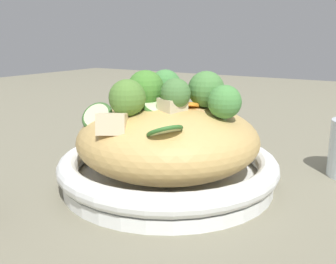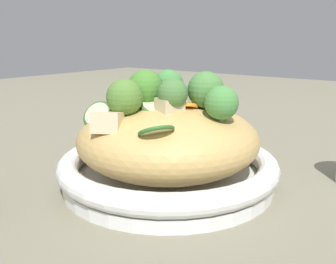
{
  "view_description": "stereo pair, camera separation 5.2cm",
  "coord_description": "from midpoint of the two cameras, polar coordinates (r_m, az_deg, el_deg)",
  "views": [
    {
      "loc": [
        0.43,
        0.27,
        0.21
      ],
      "look_at": [
        0.0,
        0.0,
        0.08
      ],
      "focal_mm": 40.54,
      "sensor_mm": 36.0,
      "label": 1
    },
    {
      "loc": [
        0.4,
        0.31,
        0.21
      ],
      "look_at": [
        0.0,
        0.0,
        0.08
      ],
      "focal_mm": 40.54,
      "sensor_mm": 36.0,
      "label": 2
    }
  ],
  "objects": [
    {
      "name": "broccoli_florets",
      "position": [
        0.5,
        3.45,
        5.87
      ],
      "size": [
        0.15,
        0.17,
        0.07
      ],
      "color": "#A4B674",
      "rests_on": "serving_bowl"
    },
    {
      "name": "serving_bowl",
      "position": [
        0.54,
        2.79,
        -5.57
      ],
      "size": [
        0.31,
        0.31,
        0.05
      ],
      "color": "white",
      "rests_on": "ground_plane"
    },
    {
      "name": "zucchini_slices",
      "position": [
        0.48,
        -2.15,
        2.59
      ],
      "size": [
        0.12,
        0.17,
        0.05
      ],
      "color": "beige",
      "rests_on": "serving_bowl"
    },
    {
      "name": "ground_plane",
      "position": [
        0.55,
        2.76,
        -7.86
      ],
      "size": [
        3.0,
        3.0,
        0.0
      ],
      "primitive_type": "plane",
      "color": "#75715C"
    },
    {
      "name": "noodle_heap",
      "position": [
        0.53,
        2.85,
        -1.09
      ],
      "size": [
        0.25,
        0.25,
        0.1
      ],
      "color": "tan",
      "rests_on": "serving_bowl"
    },
    {
      "name": "chicken_chunks",
      "position": [
        0.47,
        -2.29,
        2.36
      ],
      "size": [
        0.11,
        0.08,
        0.04
      ],
      "color": "beige",
      "rests_on": "serving_bowl"
    },
    {
      "name": "carrot_coins",
      "position": [
        0.55,
        2.15,
        4.13
      ],
      "size": [
        0.11,
        0.14,
        0.03
      ],
      "color": "orange",
      "rests_on": "serving_bowl"
    }
  ]
}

